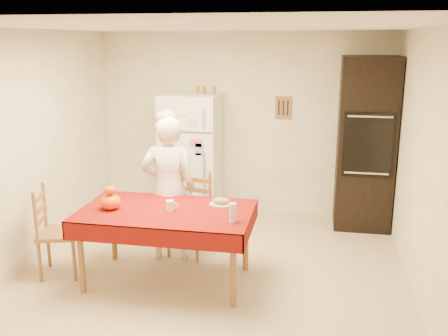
% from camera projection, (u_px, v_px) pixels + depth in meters
% --- Properties ---
extents(floor, '(4.50, 4.50, 0.00)m').
position_uv_depth(floor, '(209.00, 281.00, 5.08)').
color(floor, tan).
rests_on(floor, ground).
extents(room_shell, '(4.02, 4.52, 2.51)m').
position_uv_depth(room_shell, '(208.00, 124.00, 4.68)').
color(room_shell, '#F5EECE').
rests_on(room_shell, ground).
extents(refrigerator, '(0.75, 0.74, 1.70)m').
position_uv_depth(refrigerator, '(192.00, 156.00, 6.78)').
color(refrigerator, white).
rests_on(refrigerator, floor).
extents(oven_cabinet, '(0.70, 0.62, 2.20)m').
position_uv_depth(oven_cabinet, '(366.00, 144.00, 6.35)').
color(oven_cabinet, black).
rests_on(oven_cabinet, floor).
extents(dining_table, '(1.70, 1.00, 0.76)m').
position_uv_depth(dining_table, '(166.00, 216.00, 4.93)').
color(dining_table, brown).
rests_on(dining_table, floor).
extents(chair_far, '(0.50, 0.48, 0.95)m').
position_uv_depth(chair_far, '(192.00, 210.00, 5.67)').
color(chair_far, brown).
rests_on(chair_far, floor).
extents(chair_left, '(0.50, 0.51, 0.95)m').
position_uv_depth(chair_left, '(52.00, 228.00, 5.13)').
color(chair_left, brown).
rests_on(chair_left, floor).
extents(seated_woman, '(0.67, 0.52, 1.62)m').
position_uv_depth(seated_woman, '(169.00, 189.00, 5.44)').
color(seated_woman, silver).
rests_on(seated_woman, floor).
extents(coffee_mug, '(0.08, 0.08, 0.10)m').
position_uv_depth(coffee_mug, '(170.00, 205.00, 4.89)').
color(coffee_mug, white).
rests_on(coffee_mug, dining_table).
extents(pumpkin_lower, '(0.20, 0.20, 0.15)m').
position_uv_depth(pumpkin_lower, '(111.00, 202.00, 4.91)').
color(pumpkin_lower, '#C44A04').
rests_on(pumpkin_lower, dining_table).
extents(pumpkin_upper, '(0.12, 0.12, 0.09)m').
position_uv_depth(pumpkin_upper, '(110.00, 190.00, 4.88)').
color(pumpkin_upper, '#D54905').
rests_on(pumpkin_upper, pumpkin_lower).
extents(wine_glass, '(0.07, 0.07, 0.18)m').
position_uv_depth(wine_glass, '(233.00, 213.00, 4.57)').
color(wine_glass, silver).
rests_on(wine_glass, dining_table).
extents(bread_plate, '(0.24, 0.24, 0.02)m').
position_uv_depth(bread_plate, '(221.00, 204.00, 5.04)').
color(bread_plate, silver).
rests_on(bread_plate, dining_table).
extents(bread_loaf, '(0.18, 0.10, 0.06)m').
position_uv_depth(bread_loaf, '(221.00, 201.00, 5.03)').
color(bread_loaf, '#A88652').
rests_on(bread_loaf, bread_plate).
extents(spice_jar_left, '(0.05, 0.05, 0.10)m').
position_uv_depth(spice_jar_left, '(198.00, 90.00, 6.59)').
color(spice_jar_left, '#96531B').
rests_on(spice_jar_left, refrigerator).
extents(spice_jar_mid, '(0.05, 0.05, 0.10)m').
position_uv_depth(spice_jar_mid, '(204.00, 90.00, 6.57)').
color(spice_jar_mid, brown).
rests_on(spice_jar_mid, refrigerator).
extents(spice_jar_right, '(0.05, 0.05, 0.10)m').
position_uv_depth(spice_jar_right, '(214.00, 90.00, 6.55)').
color(spice_jar_right, '#974D1B').
rests_on(spice_jar_right, refrigerator).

